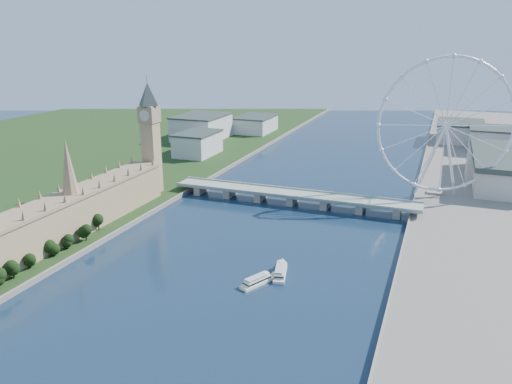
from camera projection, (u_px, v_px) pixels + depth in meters
The scene contains 8 objects.
parliament_range at pixel (73, 213), 363.51m from camera, with size 24.00×200.00×70.00m.
big_ben at pixel (150, 124), 445.61m from camera, with size 20.02×20.02×110.00m.
westminster_bridge at pixel (293, 196), 439.71m from camera, with size 220.00×22.00×9.50m.
london_eye at pixel (446, 126), 430.10m from camera, with size 113.60×39.12×124.30m.
county_hall at pixel (498, 184), 498.42m from camera, with size 54.00×144.00×35.00m, color beige, non-canonical shape.
city_skyline at pixel (379, 136), 655.49m from camera, with size 505.00×280.00×32.00m.
tour_boat_near at pixel (280, 275), 308.54m from camera, with size 7.22×28.33×6.25m, color silver, non-canonical shape.
tour_boat_far at pixel (257, 284), 297.04m from camera, with size 6.69×26.35×5.79m, color white, non-canonical shape.
Camera 1 is at (118.36, -102.92, 140.96)m, focal length 35.00 mm.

